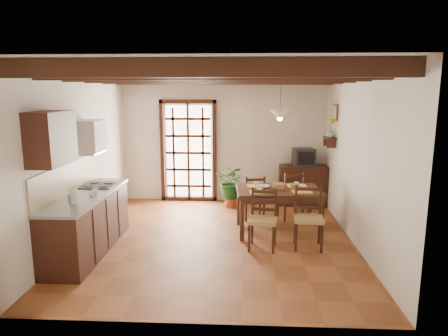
# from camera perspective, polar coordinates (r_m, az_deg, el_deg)

# --- Properties ---
(ground_plane) EXTENTS (5.00, 5.00, 0.00)m
(ground_plane) POSITION_cam_1_polar(r_m,az_deg,el_deg) (6.83, -1.02, -10.14)
(ground_plane) COLOR brown
(room_shell) EXTENTS (4.52, 5.02, 2.81)m
(room_shell) POSITION_cam_1_polar(r_m,az_deg,el_deg) (6.41, -1.08, 5.19)
(room_shell) COLOR silver
(room_shell) RESTS_ON ground_plane
(ceiling_beams) EXTENTS (4.50, 4.34, 0.20)m
(ceiling_beams) POSITION_cam_1_polar(r_m,az_deg,el_deg) (6.39, -1.10, 13.02)
(ceiling_beams) COLOR black
(ceiling_beams) RESTS_ON room_shell
(french_door) EXTENTS (1.26, 0.11, 2.32)m
(french_door) POSITION_cam_1_polar(r_m,az_deg,el_deg) (8.99, -5.09, 2.67)
(french_door) COLOR white
(french_door) RESTS_ON ground_plane
(kitchen_counter) EXTENTS (0.64, 2.25, 1.38)m
(kitchen_counter) POSITION_cam_1_polar(r_m,az_deg,el_deg) (6.55, -18.89, -7.31)
(kitchen_counter) COLOR black
(kitchen_counter) RESTS_ON ground_plane
(upper_cabinet) EXTENTS (0.35, 0.80, 0.70)m
(upper_cabinet) POSITION_cam_1_polar(r_m,az_deg,el_deg) (5.69, -23.44, 3.92)
(upper_cabinet) COLOR black
(upper_cabinet) RESTS_ON room_shell
(range_hood) EXTENTS (0.38, 0.60, 0.54)m
(range_hood) POSITION_cam_1_polar(r_m,az_deg,el_deg) (6.83, -18.59, 4.28)
(range_hood) COLOR white
(range_hood) RESTS_ON room_shell
(counter_items) EXTENTS (0.50, 1.43, 0.25)m
(counter_items) POSITION_cam_1_polar(r_m,az_deg,el_deg) (6.50, -18.86, -2.99)
(counter_items) COLOR black
(counter_items) RESTS_ON kitchen_counter
(dining_table) EXTENTS (1.51, 1.03, 0.78)m
(dining_table) POSITION_cam_1_polar(r_m,az_deg,el_deg) (7.04, 7.77, -3.76)
(dining_table) COLOR #3B2013
(dining_table) RESTS_ON ground_plane
(chair_near_left) EXTENTS (0.49, 0.48, 0.94)m
(chair_near_left) POSITION_cam_1_polar(r_m,az_deg,el_deg) (6.41, 5.54, -8.84)
(chair_near_left) COLOR #A68B46
(chair_near_left) RESTS_ON ground_plane
(chair_near_right) EXTENTS (0.49, 0.47, 0.98)m
(chair_near_right) POSITION_cam_1_polar(r_m,az_deg,el_deg) (6.53, 11.91, -8.53)
(chair_near_right) COLOR #A68B46
(chair_near_right) RESTS_ON ground_plane
(chair_far_left) EXTENTS (0.47, 0.45, 0.88)m
(chair_far_left) POSITION_cam_1_polar(r_m,az_deg,el_deg) (7.81, 4.22, -5.33)
(chair_far_left) COLOR #A68B46
(chair_far_left) RESTS_ON ground_plane
(chair_far_right) EXTENTS (0.54, 0.53, 0.95)m
(chair_far_right) POSITION_cam_1_polar(r_m,az_deg,el_deg) (7.91, 9.47, -5.09)
(chair_far_right) COLOR #A68B46
(chair_far_right) RESTS_ON ground_plane
(table_setting) EXTENTS (1.05, 0.70, 0.10)m
(table_setting) POSITION_cam_1_polar(r_m,az_deg,el_deg) (7.01, 7.81, -2.48)
(table_setting) COLOR gold
(table_setting) RESTS_ON dining_table
(table_bowl) EXTENTS (0.27, 0.27, 0.05)m
(table_bowl) POSITION_cam_1_polar(r_m,az_deg,el_deg) (7.03, 5.65, -2.68)
(table_bowl) COLOR white
(table_bowl) RESTS_ON dining_table
(sideboard) EXTENTS (1.03, 0.48, 0.87)m
(sideboard) POSITION_cam_1_polar(r_m,az_deg,el_deg) (8.92, 11.17, -2.41)
(sideboard) COLOR black
(sideboard) RESTS_ON ground_plane
(crt_tv) EXTENTS (0.48, 0.45, 0.37)m
(crt_tv) POSITION_cam_1_polar(r_m,az_deg,el_deg) (8.79, 11.33, 1.56)
(crt_tv) COLOR black
(crt_tv) RESTS_ON sideboard
(fuse_box) EXTENTS (0.25, 0.03, 0.32)m
(fuse_box) POSITION_cam_1_polar(r_m,az_deg,el_deg) (8.94, 9.73, 6.21)
(fuse_box) COLOR white
(fuse_box) RESTS_ON room_shell
(plant_pot) EXTENTS (0.34, 0.34, 0.21)m
(plant_pot) POSITION_cam_1_polar(r_m,az_deg,el_deg) (8.69, 1.09, -4.76)
(plant_pot) COLOR #9B3616
(plant_pot) RESTS_ON ground_plane
(potted_plant) EXTENTS (2.01, 1.85, 1.87)m
(potted_plant) POSITION_cam_1_polar(r_m,az_deg,el_deg) (8.58, 1.10, -1.80)
(potted_plant) COLOR #144C19
(potted_plant) RESTS_ON ground_plane
(wall_shelf) EXTENTS (0.20, 0.42, 0.20)m
(wall_shelf) POSITION_cam_1_polar(r_m,az_deg,el_deg) (8.20, 14.86, 3.92)
(wall_shelf) COLOR black
(wall_shelf) RESTS_ON room_shell
(shelf_vase) EXTENTS (0.15, 0.15, 0.15)m
(shelf_vase) POSITION_cam_1_polar(r_m,az_deg,el_deg) (8.18, 14.90, 4.89)
(shelf_vase) COLOR #B2BFB2
(shelf_vase) RESTS_ON wall_shelf
(shelf_flowers) EXTENTS (0.14, 0.14, 0.36)m
(shelf_flowers) POSITION_cam_1_polar(r_m,az_deg,el_deg) (8.17, 14.97, 6.34)
(shelf_flowers) COLOR gold
(shelf_flowers) RESTS_ON shelf_vase
(framed_picture) EXTENTS (0.03, 0.32, 0.32)m
(framed_picture) POSITION_cam_1_polar(r_m,az_deg,el_deg) (8.17, 15.62, 7.66)
(framed_picture) COLOR brown
(framed_picture) RESTS_ON room_shell
(pendant_lamp) EXTENTS (0.36, 0.36, 0.84)m
(pendant_lamp) POSITION_cam_1_polar(r_m,az_deg,el_deg) (6.93, 8.00, 7.68)
(pendant_lamp) COLOR black
(pendant_lamp) RESTS_ON room_shell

